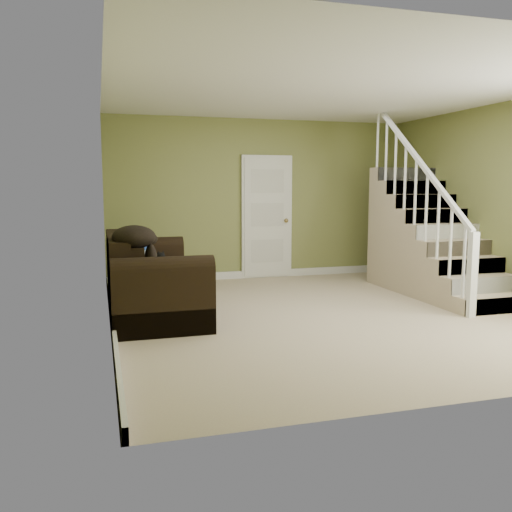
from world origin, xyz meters
TOP-DOWN VIEW (x-y plane):
  - floor at (0.00, 0.00)m, footprint 5.00×5.50m
  - ceiling at (0.00, 0.00)m, footprint 5.00×5.50m
  - wall_back at (0.00, 2.75)m, footprint 5.00×0.04m
  - wall_front at (0.00, -2.75)m, footprint 5.00×0.04m
  - wall_left at (-2.50, 0.00)m, footprint 0.04×5.50m
  - wall_right at (2.50, 0.00)m, footprint 0.04×5.50m
  - baseboard_back at (0.00, 2.72)m, footprint 5.00×0.04m
  - baseboard_left at (-2.47, 0.00)m, footprint 0.04×5.50m
  - baseboard_right at (2.47, 0.00)m, footprint 0.04×5.50m
  - door at (0.10, 2.71)m, footprint 0.86×0.12m
  - staircase at (1.99, 0.97)m, footprint 1.00×2.51m
  - sofa at (-2.02, 0.68)m, footprint 1.04×2.41m
  - side_table at (-2.11, 1.07)m, footprint 0.66×0.66m
  - cat at (-1.86, 1.03)m, footprint 0.22×0.44m
  - banana at (-1.73, 0.28)m, footprint 0.15×0.20m
  - throw_pillow at (-2.02, 1.37)m, footprint 0.25×0.48m
  - throw_blanket at (-2.22, 0.01)m, footprint 0.51×0.64m

SIDE VIEW (x-z plane):
  - floor at x=0.00m, z-range -0.01..0.01m
  - baseboard_back at x=0.00m, z-range 0.00..0.12m
  - baseboard_left at x=-2.47m, z-range 0.00..0.12m
  - baseboard_right at x=2.47m, z-range 0.00..0.12m
  - side_table at x=-2.11m, z-range -0.11..0.77m
  - sofa at x=-2.02m, z-range -0.11..0.84m
  - banana at x=-1.73m, z-range 0.51..0.57m
  - cat at x=-1.86m, z-range 0.49..0.70m
  - staircase at x=1.99m, z-range -0.77..2.05m
  - throw_pillow at x=-2.02m, z-range 0.48..0.96m
  - throw_blanket at x=-2.22m, z-range 0.86..1.11m
  - door at x=0.10m, z-range 0.00..2.02m
  - wall_back at x=0.00m, z-range 0.00..2.60m
  - wall_front at x=0.00m, z-range 0.00..2.60m
  - wall_left at x=-2.50m, z-range 0.00..2.60m
  - wall_right at x=2.50m, z-range 0.00..2.60m
  - ceiling at x=0.00m, z-range 2.60..2.60m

